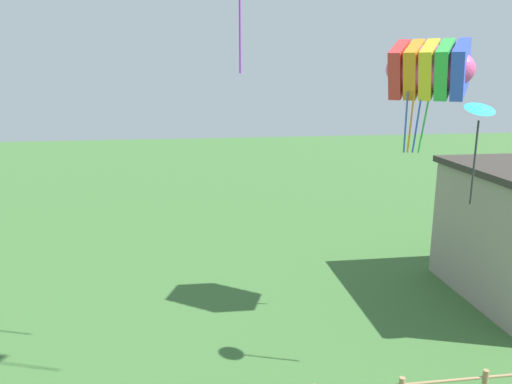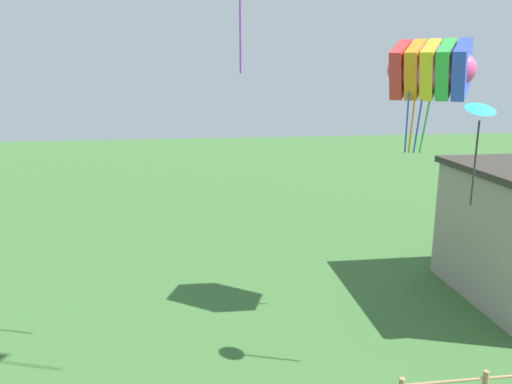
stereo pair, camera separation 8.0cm
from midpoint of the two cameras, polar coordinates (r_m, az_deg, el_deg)
kite_rainbow_parafoil at (r=16.60m, az=19.46°, el=13.07°), size 3.22×3.04×3.50m
kite_cyan_delta at (r=13.23m, az=24.37°, el=7.84°), size 0.76×0.73×2.55m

